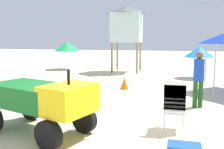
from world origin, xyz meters
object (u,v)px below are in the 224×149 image
surfboard_pile (57,93)px  beach_umbrella_left (199,52)px  stacked_plastic_chairs (175,102)px  lifeguard_far_right (199,75)px  beach_umbrella_far (67,47)px  utility_cart (42,100)px  lifeguard_tower (127,24)px  traffic_cone_near (124,83)px

surfboard_pile → beach_umbrella_left: 8.13m
stacked_plastic_chairs → lifeguard_far_right: lifeguard_far_right is taller
beach_umbrella_left → beach_umbrella_far: (-8.50, 2.06, 0.16)m
utility_cart → surfboard_pile: bearing=110.7°
stacked_plastic_chairs → beach_umbrella_far: beach_umbrella_far is taller
stacked_plastic_chairs → lifeguard_far_right: size_ratio=0.69×
lifeguard_tower → beach_umbrella_far: bearing=174.6°
lifeguard_tower → beach_umbrella_far: 4.50m
utility_cart → traffic_cone_near: bearing=81.2°
utility_cart → beach_umbrella_far: (-4.35, 11.40, 0.79)m
stacked_plastic_chairs → beach_umbrella_far: size_ratio=0.63×
stacked_plastic_chairs → beach_umbrella_left: beach_umbrella_left is taller
beach_umbrella_left → lifeguard_far_right: bearing=-95.3°
surfboard_pile → lifeguard_tower: bearing=80.9°
traffic_cone_near → lifeguard_tower: bearing=99.5°
utility_cart → surfboard_pile: (-1.30, 3.45, -0.67)m
lifeguard_far_right → lifeguard_tower: (-3.68, 7.88, 2.01)m
surfboard_pile → utility_cart: bearing=-69.3°
stacked_plastic_chairs → lifeguard_tower: bearing=106.3°
surfboard_pile → traffic_cone_near: size_ratio=5.16×
beach_umbrella_left → beach_umbrella_far: 8.75m
lifeguard_far_right → surfboard_pile: bearing=176.1°
surfboard_pile → stacked_plastic_chairs: bearing=-32.1°
lifeguard_tower → beach_umbrella_left: size_ratio=2.44×
surfboard_pile → traffic_cone_near: bearing=42.5°
lifeguard_far_right → traffic_cone_near: 3.65m
surfboard_pile → beach_umbrella_left: bearing=47.2°
stacked_plastic_chairs → traffic_cone_near: bearing=113.9°
utility_cart → beach_umbrella_left: beach_umbrella_left is taller
stacked_plastic_chairs → beach_umbrella_left: 8.63m
utility_cart → beach_umbrella_left: size_ratio=1.65×
lifeguard_tower → traffic_cone_near: size_ratio=8.01×
surfboard_pile → lifeguard_far_right: (4.89, -0.33, 0.89)m
surfboard_pile → beach_umbrella_left: (5.46, 5.89, 1.30)m
stacked_plastic_chairs → lifeguard_tower: (-2.97, 10.16, 2.32)m
lifeguard_far_right → lifeguard_tower: bearing=115.1°
stacked_plastic_chairs → traffic_cone_near: (-2.03, 4.58, -0.44)m
traffic_cone_near → beach_umbrella_left: bearing=49.8°
beach_umbrella_far → stacked_plastic_chairs: bearing=-55.7°
utility_cart → traffic_cone_near: (0.84, 5.41, -0.53)m
surfboard_pile → traffic_cone_near: 2.90m
surfboard_pile → lifeguard_tower: (1.20, 7.54, 2.90)m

